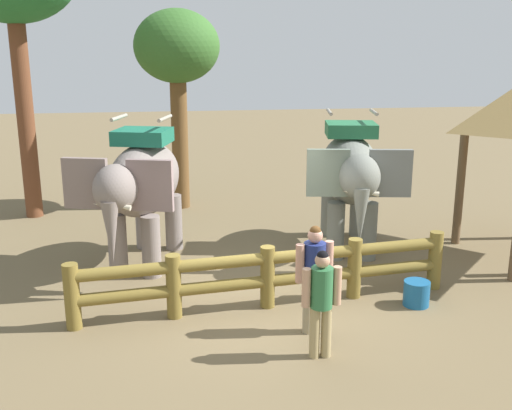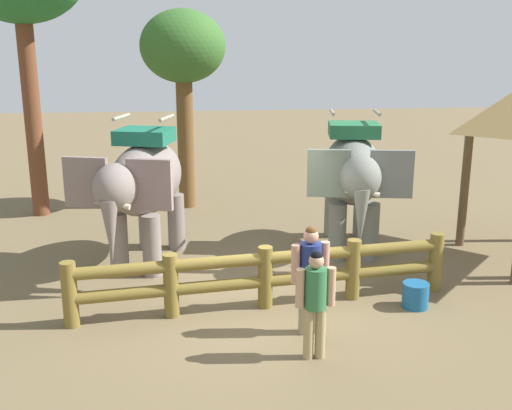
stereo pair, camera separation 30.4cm
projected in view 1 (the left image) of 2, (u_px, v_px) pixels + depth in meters
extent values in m
plane|color=brown|center=(266.00, 303.00, 10.31)|extent=(60.00, 60.00, 0.00)
cylinder|color=brown|center=(72.00, 297.00, 9.26)|extent=(0.24, 0.24, 1.05)
cylinder|color=brown|center=(174.00, 286.00, 9.65)|extent=(0.24, 0.24, 1.05)
cylinder|color=brown|center=(268.00, 277.00, 10.03)|extent=(0.24, 0.24, 1.05)
cylinder|color=brown|center=(354.00, 268.00, 10.42)|extent=(0.24, 0.24, 1.05)
cylinder|color=brown|center=(435.00, 260.00, 10.81)|extent=(0.24, 0.24, 1.05)
cylinder|color=brown|center=(268.00, 281.00, 10.05)|extent=(6.17, 0.94, 0.20)
cylinder|color=brown|center=(268.00, 258.00, 9.95)|extent=(6.17, 0.94, 0.20)
cylinder|color=gray|center=(151.00, 246.00, 11.34)|extent=(0.35, 0.35, 1.18)
cylinder|color=gray|center=(118.00, 245.00, 11.42)|extent=(0.35, 0.35, 1.18)
cylinder|color=gray|center=(174.00, 222.00, 12.86)|extent=(0.35, 0.35, 1.18)
cylinder|color=gray|center=(144.00, 221.00, 12.95)|extent=(0.35, 0.35, 1.18)
ellipsoid|color=gray|center=(145.00, 179.00, 11.85)|extent=(1.86, 2.88, 1.38)
ellipsoid|color=gray|center=(116.00, 189.00, 10.30)|extent=(0.97, 1.06, 0.84)
cube|color=gray|center=(150.00, 185.00, 10.32)|extent=(0.79, 0.33, 0.89)
cube|color=gray|center=(86.00, 183.00, 10.47)|extent=(0.79, 0.33, 0.89)
cone|color=gray|center=(111.00, 232.00, 10.18)|extent=(0.31, 0.31, 1.08)
cone|color=beige|center=(121.00, 206.00, 10.14)|extent=(0.37, 0.19, 0.15)
cone|color=beige|center=(103.00, 206.00, 10.17)|extent=(0.37, 0.19, 0.15)
cube|color=#1B6C51|center=(143.00, 136.00, 11.64)|extent=(1.21, 1.13, 0.28)
cylinder|color=#A59E8C|center=(165.00, 118.00, 11.49)|extent=(0.28, 0.79, 0.07)
cylinder|color=#A59E8C|center=(119.00, 117.00, 11.61)|extent=(0.28, 0.79, 0.07)
cylinder|color=slate|center=(368.00, 231.00, 12.25)|extent=(0.36, 0.36, 1.18)
cylinder|color=slate|center=(336.00, 231.00, 12.27)|extent=(0.36, 0.36, 1.18)
cylinder|color=slate|center=(358.00, 210.00, 13.79)|extent=(0.36, 0.36, 1.18)
cylinder|color=slate|center=(329.00, 210.00, 13.81)|extent=(0.36, 0.36, 1.18)
ellipsoid|color=slate|center=(349.00, 169.00, 12.74)|extent=(1.63, 2.83, 1.38)
ellipsoid|color=slate|center=(360.00, 177.00, 11.18)|extent=(0.90, 1.01, 0.84)
cube|color=slate|center=(390.00, 173.00, 11.25)|extent=(0.80, 0.25, 0.89)
cube|color=slate|center=(328.00, 173.00, 11.29)|extent=(0.80, 0.25, 0.89)
cone|color=slate|center=(360.00, 217.00, 11.05)|extent=(0.32, 0.32, 1.09)
cone|color=beige|center=(369.00, 193.00, 11.02)|extent=(0.37, 0.16, 0.15)
cone|color=beige|center=(352.00, 193.00, 11.03)|extent=(0.37, 0.16, 0.15)
cube|color=#266E43|center=(351.00, 129.00, 12.53)|extent=(1.14, 1.05, 0.28)
cylinder|color=#A59E8C|center=(374.00, 112.00, 12.42)|extent=(0.21, 0.80, 0.07)
cylinder|color=#A59E8C|center=(329.00, 112.00, 12.45)|extent=(0.21, 0.80, 0.07)
cylinder|color=gray|center=(319.00, 306.00, 9.21)|extent=(0.15, 0.15, 0.81)
cylinder|color=gray|center=(308.00, 308.00, 9.15)|extent=(0.15, 0.15, 0.81)
cylinder|color=navy|center=(315.00, 263.00, 9.00)|extent=(0.38, 0.38, 0.62)
cylinder|color=tan|center=(329.00, 260.00, 9.06)|extent=(0.13, 0.13, 0.59)
cylinder|color=tan|center=(300.00, 264.00, 8.92)|extent=(0.13, 0.13, 0.59)
sphere|color=tan|center=(315.00, 236.00, 8.89)|extent=(0.22, 0.22, 0.22)
sphere|color=#593819|center=(315.00, 232.00, 8.87)|extent=(0.17, 0.17, 0.17)
cylinder|color=tan|center=(326.00, 332.00, 8.47)|extent=(0.14, 0.14, 0.75)
cylinder|color=tan|center=(315.00, 333.00, 8.44)|extent=(0.14, 0.14, 0.75)
cylinder|color=#2E6D3E|center=(322.00, 288.00, 8.28)|extent=(0.31, 0.31, 0.58)
cylinder|color=tan|center=(337.00, 286.00, 8.31)|extent=(0.12, 0.12, 0.55)
cylinder|color=tan|center=(306.00, 288.00, 8.24)|extent=(0.12, 0.12, 0.55)
sphere|color=tan|center=(323.00, 260.00, 8.18)|extent=(0.21, 0.21, 0.21)
sphere|color=black|center=(323.00, 256.00, 8.17)|extent=(0.16, 0.16, 0.16)
cylinder|color=brown|center=(460.00, 185.00, 13.04)|extent=(0.18, 0.18, 2.60)
cylinder|color=brown|center=(180.00, 140.00, 15.87)|extent=(0.43, 0.43, 3.58)
ellipsoid|color=#346427|center=(177.00, 46.00, 15.25)|extent=(2.16, 2.16, 1.83)
cylinder|color=brown|center=(25.00, 114.00, 14.80)|extent=(0.41, 0.41, 5.14)
cylinder|color=#19598C|center=(416.00, 293.00, 10.17)|extent=(0.43, 0.43, 0.42)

